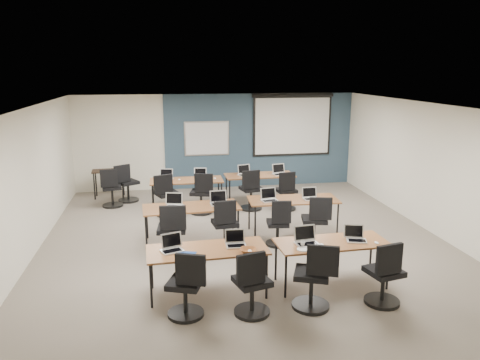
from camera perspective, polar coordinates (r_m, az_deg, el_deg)
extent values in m
cube|color=#6B6354|center=(9.52, 0.56, -7.45)|extent=(8.00, 9.00, 0.02)
cube|color=white|center=(8.92, 0.60, 8.98)|extent=(8.00, 9.00, 0.02)
cube|color=beige|center=(13.50, -2.82, 4.72)|extent=(8.00, 0.04, 2.70)
cube|color=beige|center=(4.98, 9.96, -11.06)|extent=(8.00, 0.04, 2.70)
cube|color=beige|center=(9.31, -24.45, -0.47)|extent=(0.04, 9.00, 2.70)
cube|color=beige|center=(10.58, 22.43, 1.27)|extent=(0.04, 9.00, 2.70)
cube|color=#3D5977|center=(13.67, 2.42, 4.84)|extent=(5.50, 0.04, 2.70)
cube|color=#AFAFAF|center=(13.39, -4.07, 5.06)|extent=(1.28, 0.02, 0.98)
cube|color=white|center=(13.38, -4.06, 5.06)|extent=(1.20, 0.02, 0.90)
cube|color=black|center=(13.79, 6.39, 6.73)|extent=(2.32, 0.03, 1.82)
cube|color=white|center=(13.78, 6.39, 6.56)|extent=(2.20, 0.02, 1.62)
cylinder|color=black|center=(13.70, 6.49, 10.21)|extent=(2.40, 0.10, 0.10)
cube|color=olive|center=(7.19, -4.00, -8.49)|extent=(1.83, 0.76, 0.03)
cylinder|color=black|center=(7.02, -10.80, -12.53)|extent=(0.04, 0.04, 0.70)
cylinder|color=black|center=(7.17, 3.26, -11.72)|extent=(0.04, 0.04, 0.70)
cylinder|color=black|center=(7.60, -10.72, -10.43)|extent=(0.04, 0.04, 0.70)
cylinder|color=black|center=(7.74, 2.20, -9.74)|extent=(0.04, 0.04, 0.70)
cube|color=brown|center=(7.59, 11.12, -7.50)|extent=(1.77, 0.74, 0.03)
cylinder|color=black|center=(7.22, 5.60, -11.58)|extent=(0.04, 0.04, 0.70)
cylinder|color=black|center=(7.79, 17.60, -10.24)|extent=(0.04, 0.04, 0.70)
cylinder|color=black|center=(7.76, 4.39, -9.69)|extent=(0.04, 0.04, 0.70)
cylinder|color=black|center=(8.30, 15.66, -8.62)|extent=(0.04, 0.04, 0.70)
cube|color=brown|center=(9.33, -5.96, -3.32)|extent=(1.90, 0.79, 0.03)
cylinder|color=black|center=(9.12, -11.37, -6.34)|extent=(0.04, 0.04, 0.70)
cylinder|color=black|center=(9.22, -0.22, -5.84)|extent=(0.04, 0.04, 0.70)
cylinder|color=black|center=(9.75, -11.27, -5.02)|extent=(0.04, 0.04, 0.70)
cylinder|color=black|center=(9.85, -0.86, -4.57)|extent=(0.04, 0.04, 0.70)
cube|color=#A06738|center=(9.87, 6.49, -2.40)|extent=(1.87, 0.78, 0.03)
cylinder|color=black|center=(9.47, 1.87, -5.32)|extent=(0.04, 0.04, 0.70)
cylinder|color=black|center=(9.95, 11.82, -4.67)|extent=(0.04, 0.04, 0.70)
cylinder|color=black|center=(10.08, 1.12, -4.13)|extent=(0.04, 0.04, 0.70)
cylinder|color=black|center=(10.54, 10.53, -3.58)|extent=(0.04, 0.04, 0.70)
cube|color=brown|center=(11.55, -6.54, -0.05)|extent=(1.78, 0.74, 0.03)
cylinder|color=black|center=(11.33, -10.59, -2.37)|extent=(0.04, 0.04, 0.70)
cylinder|color=black|center=(11.42, -2.25, -2.03)|extent=(0.04, 0.04, 0.70)
cylinder|color=black|center=(11.93, -10.55, -1.57)|extent=(0.04, 0.04, 0.70)
cylinder|color=black|center=(12.01, -2.63, -1.25)|extent=(0.04, 0.04, 0.70)
cube|color=brown|center=(12.04, 2.41, 0.58)|extent=(1.77, 0.74, 0.03)
cylinder|color=black|center=(11.69, -1.26, -1.65)|extent=(0.04, 0.04, 0.70)
cylinder|color=black|center=(12.04, 6.55, -1.29)|extent=(0.04, 0.04, 0.70)
cylinder|color=black|center=(12.29, -1.68, -0.91)|extent=(0.04, 0.04, 0.70)
cylinder|color=black|center=(12.61, 5.77, -0.59)|extent=(0.04, 0.04, 0.70)
cube|color=#AFAFB1|center=(7.13, -8.28, -8.55)|extent=(0.32, 0.23, 0.02)
cube|color=black|center=(7.11, -8.28, -8.52)|extent=(0.27, 0.14, 0.00)
cube|color=#AFAFB1|center=(7.21, -8.34, -7.27)|extent=(0.32, 0.06, 0.22)
cube|color=black|center=(7.20, -8.34, -7.29)|extent=(0.28, 0.04, 0.18)
ellipsoid|color=white|center=(6.94, -6.34, -9.11)|extent=(0.08, 0.11, 0.04)
cylinder|color=black|center=(6.91, -6.62, -15.87)|extent=(0.51, 0.51, 0.05)
cylinder|color=black|center=(6.81, -6.66, -14.38)|extent=(0.06, 0.06, 0.45)
cube|color=black|center=(6.69, -6.73, -12.36)|extent=(0.45, 0.45, 0.08)
cube|color=black|center=(6.40, -6.05, -10.82)|extent=(0.41, 0.06, 0.44)
cube|color=#AFAFB4|center=(7.25, -0.48, -8.03)|extent=(0.31, 0.22, 0.02)
cube|color=black|center=(7.23, -0.45, -8.00)|extent=(0.26, 0.13, 0.00)
cube|color=#AFAFB4|center=(7.32, -0.63, -6.83)|extent=(0.31, 0.06, 0.21)
cube|color=black|center=(7.31, -0.62, -6.85)|extent=(0.27, 0.04, 0.17)
ellipsoid|color=white|center=(7.06, 1.20, -8.65)|extent=(0.09, 0.11, 0.04)
cylinder|color=black|center=(6.91, 1.45, -15.74)|extent=(0.51, 0.51, 0.05)
cylinder|color=black|center=(6.82, 1.46, -14.25)|extent=(0.06, 0.06, 0.46)
cube|color=black|center=(6.70, 1.48, -12.22)|extent=(0.46, 0.46, 0.08)
cube|color=black|center=(6.39, 1.35, -10.76)|extent=(0.42, 0.06, 0.44)
cube|color=#A7A8B3|center=(7.40, 8.20, -7.73)|extent=(0.35, 0.26, 0.02)
cube|color=black|center=(7.38, 8.25, -7.70)|extent=(0.30, 0.15, 0.00)
cube|color=#A7A8B3|center=(7.47, 7.91, -6.39)|extent=(0.35, 0.06, 0.24)
cube|color=black|center=(7.47, 7.93, -6.41)|extent=(0.31, 0.05, 0.20)
ellipsoid|color=white|center=(7.40, 9.94, -7.77)|extent=(0.07, 0.10, 0.03)
cylinder|color=black|center=(7.15, 8.59, -14.86)|extent=(0.55, 0.55, 0.05)
cylinder|color=black|center=(7.05, 8.65, -13.29)|extent=(0.06, 0.06, 0.49)
cube|color=black|center=(6.92, 8.74, -11.19)|extent=(0.49, 0.49, 0.08)
cube|color=black|center=(6.66, 10.06, -9.65)|extent=(0.45, 0.06, 0.44)
cube|color=#A6A6B2|center=(7.68, 14.02, -7.20)|extent=(0.31, 0.22, 0.02)
cube|color=black|center=(7.66, 14.08, -7.16)|extent=(0.26, 0.13, 0.00)
cube|color=#A6A6B2|center=(7.74, 13.71, -6.07)|extent=(0.31, 0.06, 0.21)
cube|color=black|center=(7.74, 13.73, -6.09)|extent=(0.27, 0.04, 0.17)
ellipsoid|color=white|center=(7.67, 16.30, -7.36)|extent=(0.07, 0.10, 0.03)
cylinder|color=black|center=(7.48, 16.88, -13.95)|extent=(0.52, 0.52, 0.05)
cylinder|color=black|center=(7.39, 17.00, -12.53)|extent=(0.06, 0.06, 0.46)
cube|color=black|center=(7.28, 17.14, -10.60)|extent=(0.46, 0.46, 0.08)
cube|color=black|center=(6.98, 17.72, -9.19)|extent=(0.42, 0.06, 0.44)
cube|color=#BCBCC2|center=(9.32, -7.99, -3.22)|extent=(0.34, 0.25, 0.02)
cube|color=black|center=(9.30, -7.98, -3.19)|extent=(0.29, 0.14, 0.00)
cube|color=#BCBCC2|center=(9.42, -8.04, -2.23)|extent=(0.34, 0.06, 0.24)
cube|color=black|center=(9.41, -8.04, -2.25)|extent=(0.30, 0.04, 0.19)
ellipsoid|color=white|center=(9.25, -6.96, -3.33)|extent=(0.09, 0.11, 0.03)
cylinder|color=black|center=(8.85, -8.20, -9.08)|extent=(0.58, 0.58, 0.05)
cylinder|color=black|center=(8.77, -8.25, -7.69)|extent=(0.06, 0.06, 0.51)
cube|color=black|center=(8.66, -8.31, -5.87)|extent=(0.51, 0.51, 0.08)
cube|color=black|center=(8.36, -8.18, -4.57)|extent=(0.47, 0.06, 0.44)
cube|color=#B0B0B8|center=(9.40, -2.56, -2.97)|extent=(0.34, 0.25, 0.02)
cube|color=black|center=(9.38, -2.54, -2.94)|extent=(0.29, 0.15, 0.00)
cube|color=#B0B0B8|center=(9.49, -2.67, -1.99)|extent=(0.34, 0.06, 0.24)
cube|color=black|center=(9.48, -2.66, -2.00)|extent=(0.30, 0.05, 0.19)
ellipsoid|color=white|center=(9.40, -1.18, -2.95)|extent=(0.07, 0.11, 0.03)
cylinder|color=black|center=(9.20, -1.83, -8.05)|extent=(0.52, 0.52, 0.05)
cylinder|color=black|center=(9.13, -1.84, -6.86)|extent=(0.06, 0.06, 0.46)
cube|color=black|center=(9.04, -1.86, -5.26)|extent=(0.46, 0.46, 0.08)
cube|color=black|center=(8.75, -1.83, -3.96)|extent=(0.42, 0.06, 0.44)
cube|color=silver|center=(9.65, 3.65, -2.54)|extent=(0.34, 0.24, 0.02)
cube|color=black|center=(9.63, 3.67, -2.51)|extent=(0.29, 0.14, 0.00)
cube|color=silver|center=(9.74, 3.48, -1.61)|extent=(0.34, 0.06, 0.23)
cube|color=black|center=(9.73, 3.49, -1.62)|extent=(0.30, 0.04, 0.19)
ellipsoid|color=white|center=(9.50, 5.07, -2.83)|extent=(0.09, 0.11, 0.03)
cylinder|color=black|center=(9.36, 4.57, -7.71)|extent=(0.46, 0.46, 0.05)
cylinder|color=black|center=(9.29, 4.59, -6.68)|extent=(0.06, 0.06, 0.41)
cube|color=black|center=(9.21, 4.62, -5.26)|extent=(0.41, 0.41, 0.08)
cube|color=black|center=(8.96, 5.08, -3.92)|extent=(0.37, 0.06, 0.44)
cube|color=#A1A2A9|center=(9.86, 8.66, -2.32)|extent=(0.31, 0.23, 0.02)
cube|color=black|center=(9.84, 8.70, -2.29)|extent=(0.27, 0.13, 0.00)
cube|color=#A1A2A9|center=(9.94, 8.46, -1.47)|extent=(0.31, 0.06, 0.22)
cube|color=black|center=(9.94, 8.48, -1.48)|extent=(0.27, 0.04, 0.18)
ellipsoid|color=white|center=(9.84, 9.65, -2.38)|extent=(0.06, 0.10, 0.03)
cylinder|color=black|center=(9.48, 8.94, -7.56)|extent=(0.53, 0.53, 0.05)
cylinder|color=black|center=(9.40, 8.99, -6.36)|extent=(0.06, 0.06, 0.47)
cube|color=black|center=(9.31, 9.05, -4.77)|extent=(0.47, 0.47, 0.08)
cube|color=black|center=(9.05, 9.80, -3.47)|extent=(0.43, 0.06, 0.44)
cube|color=#A3A4AB|center=(11.65, -8.93, 0.12)|extent=(0.32, 0.23, 0.02)
cube|color=black|center=(11.63, -8.93, 0.16)|extent=(0.27, 0.14, 0.00)
cube|color=#A3A4AB|center=(11.75, -8.96, 0.84)|extent=(0.32, 0.06, 0.22)
cube|color=black|center=(11.74, -8.96, 0.83)|extent=(0.28, 0.04, 0.18)
ellipsoid|color=white|center=(11.55, -7.40, 0.06)|extent=(0.08, 0.10, 0.03)
cylinder|color=black|center=(11.27, -8.79, -4.11)|extent=(0.55, 0.55, 0.05)
cylinder|color=black|center=(11.21, -8.83, -3.04)|extent=(0.06, 0.06, 0.49)
cube|color=black|center=(11.13, -8.88, -1.64)|extent=(0.49, 0.49, 0.08)
cube|color=black|center=(10.86, -9.33, -0.51)|extent=(0.45, 0.06, 0.44)
cube|color=silver|center=(11.70, -4.79, 0.29)|extent=(0.31, 0.23, 0.02)
cube|color=black|center=(11.68, -4.79, 0.32)|extent=(0.26, 0.13, 0.00)
cube|color=silver|center=(11.79, -4.86, 0.98)|extent=(0.31, 0.06, 0.21)
cube|color=black|center=(11.78, -4.85, 0.98)|extent=(0.27, 0.04, 0.18)
ellipsoid|color=white|center=(11.59, -3.09, 0.20)|extent=(0.06, 0.10, 0.04)
cylinder|color=black|center=(11.33, -4.74, -3.90)|extent=(0.54, 0.54, 0.05)
cylinder|color=black|center=(11.27, -4.76, -2.87)|extent=(0.06, 0.06, 0.47)
cube|color=black|center=(11.20, -4.79, -1.51)|extent=(0.47, 0.47, 0.08)
cube|color=black|center=(10.93, -4.45, -0.36)|extent=(0.43, 0.06, 0.44)
cube|color=#BABAC0|center=(11.96, 0.59, 0.63)|extent=(0.34, 0.25, 0.02)
cube|color=black|center=(11.94, 0.61, 0.66)|extent=(0.29, 0.14, 0.00)
cube|color=#BABAC0|center=(12.06, 0.48, 1.36)|extent=(0.34, 0.06, 0.23)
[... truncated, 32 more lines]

